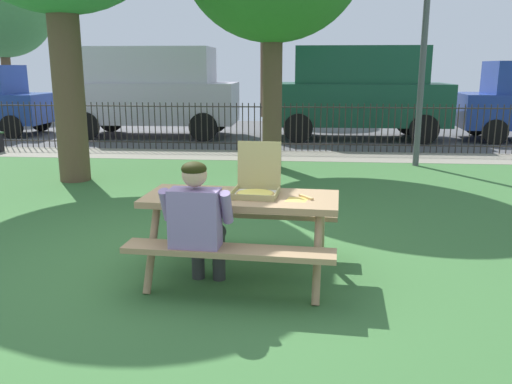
% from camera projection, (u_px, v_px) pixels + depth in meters
% --- Properties ---
extents(ground, '(28.00, 11.34, 0.02)m').
position_uv_depth(ground, '(205.00, 217.00, 7.04)').
color(ground, '#3C6E37').
extents(cobblestone_walkway, '(28.00, 1.40, 0.01)m').
position_uv_depth(cobblestone_walkway, '(245.00, 155.00, 11.85)').
color(cobblestone_walkway, gray).
extents(street_asphalt, '(28.00, 6.86, 0.01)m').
position_uv_depth(street_asphalt, '(260.00, 133.00, 15.86)').
color(street_asphalt, '#515154').
extents(picnic_table_foreground, '(1.90, 1.60, 0.79)m').
position_uv_depth(picnic_table_foreground, '(241.00, 214.00, 4.96)').
color(picnic_table_foreground, tan).
rests_on(picnic_table_foreground, ground).
extents(pizza_box_open, '(0.46, 0.48, 0.48)m').
position_uv_depth(pizza_box_open, '(256.00, 185.00, 4.97)').
color(pizza_box_open, tan).
rests_on(pizza_box_open, picnic_table_foreground).
extents(pizza_slice_on_table, '(0.28, 0.27, 0.02)m').
position_uv_depth(pizza_slice_on_table, '(299.00, 199.00, 4.79)').
color(pizza_slice_on_table, '#F9C957').
rests_on(pizza_slice_on_table, picnic_table_foreground).
extents(adult_at_table, '(0.62, 0.61, 1.19)m').
position_uv_depth(adult_at_table, '(198.00, 221.00, 4.50)').
color(adult_at_table, '#303030').
rests_on(adult_at_table, ground).
extents(iron_fence_streetside, '(18.94, 0.03, 1.11)m').
position_uv_depth(iron_fence_streetside, '(249.00, 126.00, 12.40)').
color(iron_fence_streetside, '#2D2823').
rests_on(iron_fence_streetside, ground).
extents(lamp_post_walkway, '(0.28, 0.28, 4.38)m').
position_uv_depth(lamp_post_walkway, '(425.00, 28.00, 10.01)').
color(lamp_post_walkway, '#4C4C51').
rests_on(lamp_post_walkway, ground).
extents(parked_car_left, '(4.72, 2.11, 2.46)m').
position_uv_depth(parked_car_left, '(152.00, 90.00, 14.76)').
color(parked_car_left, '#BDB1C3').
rests_on(parked_car_left, ground).
extents(parked_car_center, '(4.71, 2.08, 2.46)m').
position_uv_depth(parked_car_center, '(358.00, 91.00, 14.27)').
color(parked_car_center, '#154732').
rests_on(parked_car_center, ground).
extents(far_tree_left, '(3.90, 3.90, 5.79)m').
position_uv_depth(far_tree_left, '(1.00, 12.00, 20.92)').
color(far_tree_left, brown).
rests_on(far_tree_left, ground).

